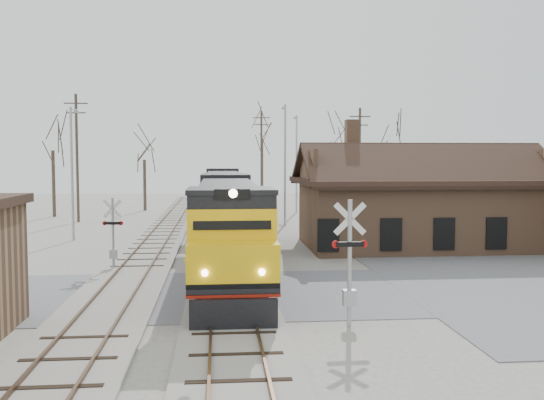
# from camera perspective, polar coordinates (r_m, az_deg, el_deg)

# --- Properties ---
(ground) EXTENTS (140.00, 140.00, 0.00)m
(ground) POSITION_cam_1_polar(r_m,az_deg,el_deg) (24.91, -3.97, -8.78)
(ground) COLOR #A9A499
(ground) RESTS_ON ground
(road) EXTENTS (60.00, 9.00, 0.03)m
(road) POSITION_cam_1_polar(r_m,az_deg,el_deg) (24.91, -3.97, -8.75)
(road) COLOR #5B5B60
(road) RESTS_ON ground
(track_main) EXTENTS (3.40, 90.00, 0.24)m
(track_main) POSITION_cam_1_polar(r_m,az_deg,el_deg) (39.67, -4.43, -3.90)
(track_main) COLOR #A9A499
(track_main) RESTS_ON ground
(track_siding) EXTENTS (3.40, 90.00, 0.24)m
(track_siding) POSITION_cam_1_polar(r_m,az_deg,el_deg) (39.87, -10.92, -3.92)
(track_siding) COLOR #A9A499
(track_siding) RESTS_ON ground
(depot) EXTENTS (15.20, 9.31, 7.90)m
(depot) POSITION_cam_1_polar(r_m,az_deg,el_deg) (38.50, 13.76, -0.73)
(depot) COLOR #8F664A
(depot) RESTS_ON ground
(locomotive_lead) EXTENTS (3.01, 20.19, 4.48)m
(locomotive_lead) POSITION_cam_1_polar(r_m,az_deg,el_deg) (28.46, -4.16, -2.37)
(locomotive_lead) COLOR black
(locomotive_lead) RESTS_ON ground
(locomotive_trailing) EXTENTS (3.01, 20.19, 4.24)m
(locomotive_trailing) POSITION_cam_1_polar(r_m,az_deg,el_deg) (48.85, -4.59, 0.29)
(locomotive_trailing) COLOR black
(locomotive_trailing) RESTS_ON ground
(crossbuck_near) EXTENTS (1.18, 0.31, 4.15)m
(crossbuck_near) POSITION_cam_1_polar(r_m,az_deg,el_deg) (20.01, 7.31, -6.29)
(crossbuck_near) COLOR #A5A8AD
(crossbuck_near) RESTS_ON ground
(crossbuck_far) EXTENTS (1.02, 0.27, 3.57)m
(crossbuck_far) POSITION_cam_1_polar(r_m,az_deg,el_deg) (30.62, -14.74, -3.26)
(crossbuck_far) COLOR #A5A8AD
(crossbuck_far) RESTS_ON ground
(streetlight_a) EXTENTS (0.25, 2.04, 8.84)m
(streetlight_a) POSITION_cam_1_polar(r_m,az_deg,el_deg) (42.36, -18.28, 3.05)
(streetlight_a) COLOR #A5A8AD
(streetlight_a) RESTS_ON ground
(streetlight_b) EXTENTS (0.25, 2.04, 9.80)m
(streetlight_b) POSITION_cam_1_polar(r_m,az_deg,el_deg) (49.15, 1.22, 3.92)
(streetlight_b) COLOR #A5A8AD
(streetlight_b) RESTS_ON ground
(streetlight_c) EXTENTS (0.25, 2.04, 9.74)m
(streetlight_c) POSITION_cam_1_polar(r_m,az_deg,el_deg) (60.96, 2.31, 3.91)
(streetlight_c) COLOR #A5A8AD
(streetlight_c) RESTS_ON ground
(utility_pole_a) EXTENTS (2.00, 0.24, 10.91)m
(utility_pole_a) POSITION_cam_1_polar(r_m,az_deg,el_deg) (54.26, -17.88, 4.00)
(utility_pole_a) COLOR #382D23
(utility_pole_a) RESTS_ON ground
(utility_pole_b) EXTENTS (2.00, 0.24, 10.97)m
(utility_pole_b) POSITION_cam_1_polar(r_m,az_deg,el_deg) (71.08, -1.00, 4.17)
(utility_pole_b) COLOR #382D23
(utility_pole_b) RESTS_ON ground
(utility_pole_c) EXTENTS (2.00, 0.24, 10.17)m
(utility_pole_c) POSITION_cam_1_polar(r_m,az_deg,el_deg) (57.86, 8.24, 3.77)
(utility_pole_c) COLOR #382D23
(utility_pole_c) RESTS_ON ground
(tree_a) EXTENTS (4.13, 4.13, 10.12)m
(tree_a) POSITION_cam_1_polar(r_m,az_deg,el_deg) (59.98, -19.96, 5.38)
(tree_a) COLOR #382D23
(tree_a) RESTS_ON ground
(tree_b) EXTENTS (3.53, 3.53, 8.65)m
(tree_b) POSITION_cam_1_polar(r_m,az_deg,el_deg) (64.56, -11.93, 4.49)
(tree_b) COLOR #382D23
(tree_b) RESTS_ON ground
(tree_c) EXTENTS (5.22, 5.22, 12.79)m
(tree_c) POSITION_cam_1_polar(r_m,az_deg,el_deg) (73.38, -0.95, 6.82)
(tree_c) COLOR #382D23
(tree_c) RESTS_ON ground
(tree_d) EXTENTS (4.66, 4.66, 11.41)m
(tree_d) POSITION_cam_1_polar(r_m,az_deg,el_deg) (68.93, 6.18, 6.16)
(tree_d) COLOR #382D23
(tree_d) RESTS_ON ground
(tree_e) EXTENTS (4.43, 4.43, 10.85)m
(tree_e) POSITION_cam_1_polar(r_m,az_deg,el_deg) (63.63, 10.98, 5.93)
(tree_e) COLOR #382D23
(tree_e) RESTS_ON ground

